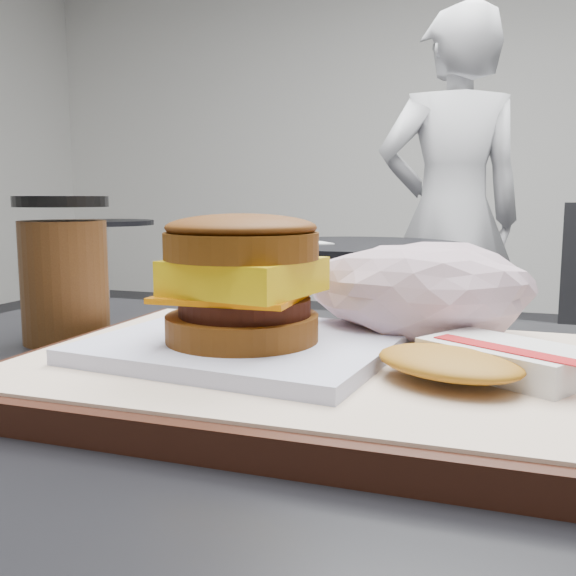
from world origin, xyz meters
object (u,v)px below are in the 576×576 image
(neighbor_table, at_px, (356,304))
(patron, at_px, (451,219))
(breakfast_sandwich, at_px, (244,295))
(hash_brown, at_px, (481,361))
(coffee_cup, at_px, (64,274))
(serving_tray, at_px, (311,371))
(crumpled_wrapper, at_px, (421,290))

(neighbor_table, bearing_deg, patron, 68.55)
(breakfast_sandwich, distance_m, patron, 2.25)
(hash_brown, distance_m, neighbor_table, 1.73)
(breakfast_sandwich, distance_m, neighbor_table, 1.69)
(neighbor_table, distance_m, patron, 0.71)
(coffee_cup, xyz_separation_m, neighbor_table, (-0.11, 1.57, -0.28))
(hash_brown, distance_m, patron, 2.27)
(breakfast_sandwich, distance_m, hash_brown, 0.15)
(hash_brown, bearing_deg, coffee_cup, 167.37)
(serving_tray, bearing_deg, patron, 92.59)
(crumpled_wrapper, bearing_deg, serving_tray, -125.93)
(crumpled_wrapper, distance_m, neighbor_table, 1.62)
(serving_tray, relative_size, hash_brown, 2.81)
(coffee_cup, bearing_deg, serving_tray, -13.83)
(serving_tray, height_order, patron, patron)
(coffee_cup, distance_m, neighbor_table, 1.60)
(breakfast_sandwich, relative_size, coffee_cup, 1.67)
(breakfast_sandwich, height_order, neighbor_table, breakfast_sandwich)
(patron, bearing_deg, breakfast_sandwich, 69.25)
(crumpled_wrapper, xyz_separation_m, neighbor_table, (-0.40, 1.55, -0.27))
(hash_brown, relative_size, patron, 0.08)
(hash_brown, height_order, crumpled_wrapper, crumpled_wrapper)
(neighbor_table, bearing_deg, breakfast_sandwich, -79.64)
(patron, bearing_deg, coffee_cup, 64.21)
(hash_brown, distance_m, crumpled_wrapper, 0.11)
(coffee_cup, xyz_separation_m, patron, (0.14, 2.19, -0.02))
(coffee_cup, relative_size, neighbor_table, 0.17)
(breakfast_sandwich, bearing_deg, patron, 91.47)
(crumpled_wrapper, distance_m, coffee_cup, 0.30)
(serving_tray, relative_size, patron, 0.23)
(serving_tray, xyz_separation_m, coffee_cup, (-0.24, 0.06, 0.05))
(patron, bearing_deg, hash_brown, 73.03)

